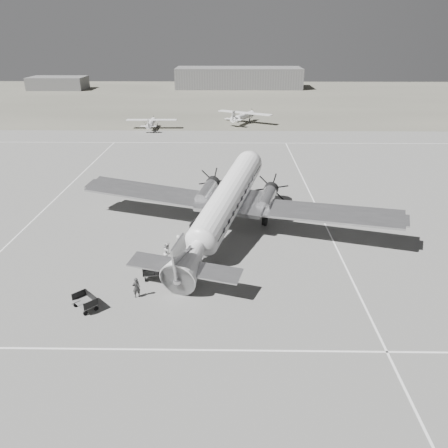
{
  "coord_description": "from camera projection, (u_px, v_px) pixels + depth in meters",
  "views": [
    {
      "loc": [
        2.37,
        -35.28,
        17.93
      ],
      "look_at": [
        1.84,
        0.14,
        2.2
      ],
      "focal_mm": 35.0,
      "sensor_mm": 36.0,
      "label": 1
    }
  ],
  "objects": [
    {
      "name": "dc3_airliner",
      "position": [
        224.0,
        207.0,
        40.23
      ],
      "size": [
        37.51,
        31.06,
        6.15
      ],
      "primitive_type": null,
      "rotation": [
        0.0,
        0.0,
        -0.31
      ],
      "color": "silver",
      "rests_on": "ground"
    },
    {
      "name": "light_plane_right",
      "position": [
        244.0,
        117.0,
        91.65
      ],
      "size": [
        15.41,
        14.46,
        2.53
      ],
      "primitive_type": null,
      "rotation": [
        0.0,
        0.0,
        -0.49
      ],
      "color": "silver",
      "rests_on": "ground"
    },
    {
      "name": "ground",
      "position": [
        204.0,
        247.0,
        39.55
      ],
      "size": [
        260.0,
        260.0,
        0.0
      ],
      "primitive_type": "plane",
      "color": "slate",
      "rests_on": "ground"
    },
    {
      "name": "light_plane_left",
      "position": [
        151.0,
        124.0,
        86.35
      ],
      "size": [
        10.18,
        8.33,
        2.08
      ],
      "primitive_type": null,
      "rotation": [
        0.0,
        0.0,
        0.02
      ],
      "color": "silver",
      "rests_on": "ground"
    },
    {
      "name": "hangar_main",
      "position": [
        239.0,
        78.0,
        147.79
      ],
      "size": [
        42.0,
        14.0,
        6.6
      ],
      "color": "#606060",
      "rests_on": "ground"
    },
    {
      "name": "baggage_cart_far",
      "position": [
        85.0,
        302.0,
        30.53
      ],
      "size": [
        2.23,
        2.22,
        1.04
      ],
      "primitive_type": null,
      "rotation": [
        0.0,
        0.0,
        -0.78
      ],
      "color": "#575757",
      "rests_on": "ground"
    },
    {
      "name": "grass_infield",
      "position": [
        223.0,
        98.0,
        126.36
      ],
      "size": [
        260.0,
        90.0,
        0.01
      ],
      "primitive_type": "cube",
      "color": "#646254",
      "rests_on": "ground"
    },
    {
      "name": "ramp_agent",
      "position": [
        168.0,
        253.0,
        36.4
      ],
      "size": [
        0.82,
        1.0,
        1.92
      ],
      "primitive_type": "imported",
      "rotation": [
        0.0,
        0.0,
        1.67
      ],
      "color": "#B3B3B1",
      "rests_on": "ground"
    },
    {
      "name": "ground_crew",
      "position": [
        136.0,
        287.0,
        31.79
      ],
      "size": [
        0.69,
        0.62,
        1.6
      ],
      "primitive_type": "imported",
      "rotation": [
        0.0,
        0.0,
        3.67
      ],
      "color": "#303030",
      "rests_on": "ground"
    },
    {
      "name": "taxi_line_left",
      "position": [
        49.0,
        205.0,
        48.93
      ],
      "size": [
        0.15,
        60.0,
        0.01
      ],
      "primitive_type": "cube",
      "color": "silver",
      "rests_on": "ground"
    },
    {
      "name": "baggage_cart_near",
      "position": [
        154.0,
        272.0,
        34.36
      ],
      "size": [
        2.11,
        1.67,
        1.07
      ],
      "primitive_type": null,
      "rotation": [
        0.0,
        0.0,
        0.19
      ],
      "color": "#575757",
      "rests_on": "ground"
    },
    {
      "name": "taxi_line_horizon",
      "position": [
        217.0,
        143.0,
        76.1
      ],
      "size": [
        90.0,
        0.15,
        0.01
      ],
      "primitive_type": "cube",
      "color": "silver",
      "rests_on": "ground"
    },
    {
      "name": "taxi_line_near",
      "position": [
        191.0,
        350.0,
        26.75
      ],
      "size": [
        60.0,
        0.15,
        0.01
      ],
      "primitive_type": "cube",
      "color": "silver",
      "rests_on": "ground"
    },
    {
      "name": "taxi_line_right",
      "position": [
        336.0,
        247.0,
        39.38
      ],
      "size": [
        0.15,
        80.0,
        0.01
      ],
      "primitive_type": "cube",
      "color": "silver",
      "rests_on": "ground"
    },
    {
      "name": "shed_secondary",
      "position": [
        58.0,
        83.0,
        144.58
      ],
      "size": [
        18.0,
        10.0,
        4.0
      ],
      "primitive_type": "cube",
      "color": "#575757",
      "rests_on": "ground"
    },
    {
      "name": "passenger",
      "position": [
        179.0,
        243.0,
        38.43
      ],
      "size": [
        0.68,
        0.87,
        1.56
      ],
      "primitive_type": "imported",
      "rotation": [
        0.0,
        0.0,
        1.3
      ],
      "color": "#B8B8B5",
      "rests_on": "ground"
    }
  ]
}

